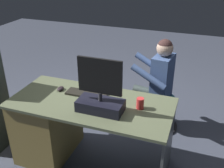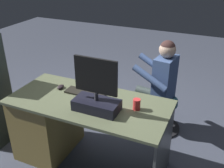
% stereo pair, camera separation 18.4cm
% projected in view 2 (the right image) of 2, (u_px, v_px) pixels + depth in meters
% --- Properties ---
extents(ground_plane, '(10.00, 10.00, 0.00)m').
position_uv_depth(ground_plane, '(108.00, 137.00, 3.28)').
color(ground_plane, '#3F4453').
extents(desk, '(1.58, 0.73, 0.75)m').
position_uv_depth(desk, '(56.00, 121.00, 2.88)').
color(desk, '#575E43').
rests_on(desk, ground_plane).
extents(monitor, '(0.42, 0.21, 0.51)m').
position_uv_depth(monitor, '(96.00, 97.00, 2.37)').
color(monitor, black).
rests_on(monitor, desk).
extents(keyboard, '(0.42, 0.14, 0.02)m').
position_uv_depth(keyboard, '(85.00, 93.00, 2.70)').
color(keyboard, black).
rests_on(keyboard, desk).
extents(computer_mouse, '(0.06, 0.10, 0.04)m').
position_uv_depth(computer_mouse, '(61.00, 87.00, 2.80)').
color(computer_mouse, black).
rests_on(computer_mouse, desk).
extents(cup, '(0.07, 0.07, 0.11)m').
position_uv_depth(cup, '(137.00, 104.00, 2.42)').
color(cup, red).
rests_on(cup, desk).
extents(tv_remote, '(0.07, 0.15, 0.02)m').
position_uv_depth(tv_remote, '(85.00, 99.00, 2.59)').
color(tv_remote, black).
rests_on(tv_remote, desk).
extents(office_chair_teddy, '(0.48, 0.48, 0.42)m').
position_uv_depth(office_chair_teddy, '(93.00, 102.00, 3.56)').
color(office_chair_teddy, black).
rests_on(office_chair_teddy, ground_plane).
extents(teddy_bear, '(0.25, 0.25, 0.36)m').
position_uv_depth(teddy_bear, '(92.00, 78.00, 3.41)').
color(teddy_bear, tan).
rests_on(teddy_bear, office_chair_teddy).
extents(visitor_chair, '(0.49, 0.49, 0.42)m').
position_uv_depth(visitor_chair, '(161.00, 112.00, 3.34)').
color(visitor_chair, black).
rests_on(visitor_chair, ground_plane).
extents(person, '(0.53, 0.53, 1.17)m').
position_uv_depth(person, '(158.00, 80.00, 3.16)').
color(person, '#3E5584').
rests_on(person, ground_plane).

